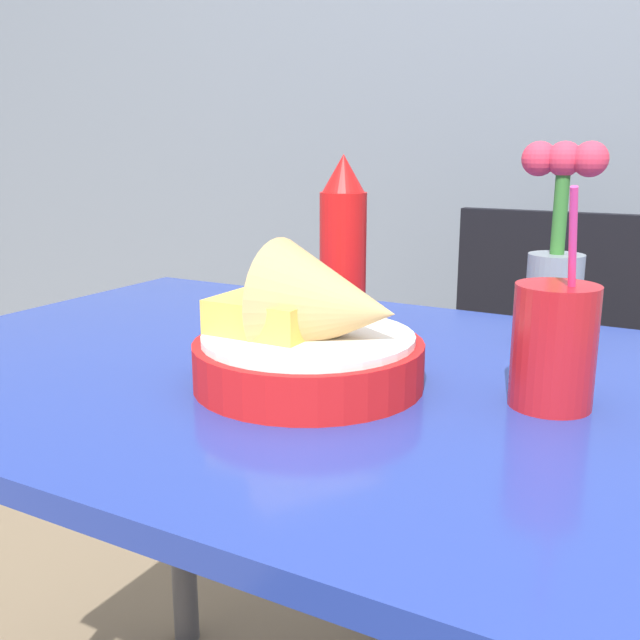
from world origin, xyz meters
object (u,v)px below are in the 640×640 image
(chair_far_window, at_px, (536,384))
(food_basket, at_px, (315,336))
(ketchup_bottle, at_px, (343,247))
(flower_vase, at_px, (556,259))
(drink_cup, at_px, (554,349))

(chair_far_window, distance_m, food_basket, 0.86)
(ketchup_bottle, height_order, flower_vase, flower_vase)
(chair_far_window, xyz_separation_m, food_basket, (-0.06, -0.81, 0.28))
(drink_cup, bearing_deg, chair_far_window, 102.31)
(food_basket, bearing_deg, ketchup_bottle, 110.44)
(flower_vase, bearing_deg, food_basket, -123.51)
(food_basket, xyz_separation_m, ketchup_bottle, (-0.08, 0.22, 0.06))
(chair_far_window, relative_size, food_basket, 3.53)
(food_basket, relative_size, drink_cup, 1.14)
(chair_far_window, relative_size, flower_vase, 3.39)
(ketchup_bottle, distance_m, flower_vase, 0.27)
(ketchup_bottle, height_order, drink_cup, ketchup_bottle)
(chair_far_window, bearing_deg, drink_cup, -77.69)
(chair_far_window, relative_size, drink_cup, 4.02)
(chair_far_window, height_order, flower_vase, flower_vase)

